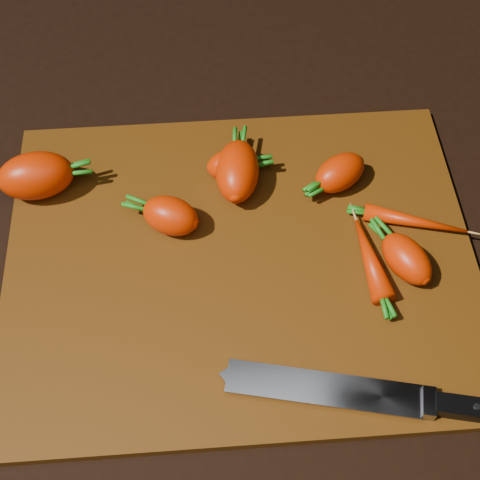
{
  "coord_description": "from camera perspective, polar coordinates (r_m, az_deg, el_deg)",
  "views": [
    {
      "loc": [
        -0.03,
        -0.38,
        0.62
      ],
      "look_at": [
        0.0,
        0.01,
        0.03
      ],
      "focal_mm": 50.0,
      "sensor_mm": 36.0,
      "label": 1
    }
  ],
  "objects": [
    {
      "name": "carrot_7",
      "position": [
        0.71,
        11.02,
        -1.56
      ],
      "size": [
        0.04,
        0.1,
        0.03
      ],
      "primitive_type": "ellipsoid",
      "rotation": [
        0.0,
        0.0,
        1.69
      ],
      "color": "red",
      "rests_on": "cutting_board"
    },
    {
      "name": "carrot_5",
      "position": [
        0.71,
        14.02,
        -1.57
      ],
      "size": [
        0.06,
        0.08,
        0.04
      ],
      "primitive_type": "ellipsoid",
      "rotation": [
        0.0,
        0.0,
        2.06
      ],
      "color": "red",
      "rests_on": "cutting_board"
    },
    {
      "name": "carrot_0",
      "position": [
        0.78,
        -17.03,
        5.26
      ],
      "size": [
        0.09,
        0.07,
        0.05
      ],
      "primitive_type": "ellipsoid",
      "rotation": [
        0.0,
        0.0,
        0.15
      ],
      "color": "red",
      "rests_on": "cutting_board"
    },
    {
      "name": "carrot_6",
      "position": [
        0.75,
        14.75,
        1.53
      ],
      "size": [
        0.11,
        0.05,
        0.02
      ],
      "primitive_type": "ellipsoid",
      "rotation": [
        0.0,
        0.0,
        -0.31
      ],
      "color": "red",
      "rests_on": "cutting_board"
    },
    {
      "name": "carrot_2",
      "position": [
        0.75,
        -0.22,
        5.91
      ],
      "size": [
        0.06,
        0.09,
        0.05
      ],
      "primitive_type": "ellipsoid",
      "rotation": [
        0.0,
        0.0,
        1.45
      ],
      "color": "red",
      "rests_on": "cutting_board"
    },
    {
      "name": "carrot_4",
      "position": [
        0.76,
        -0.66,
        6.39
      ],
      "size": [
        0.06,
        0.04,
        0.04
      ],
      "primitive_type": "ellipsoid",
      "rotation": [
        0.0,
        0.0,
        0.08
      ],
      "color": "red",
      "rests_on": "cutting_board"
    },
    {
      "name": "ground",
      "position": [
        0.73,
        0.06,
        -2.17
      ],
      "size": [
        2.0,
        2.0,
        0.01
      ],
      "primitive_type": "cube",
      "color": "black"
    },
    {
      "name": "carrot_1",
      "position": [
        0.72,
        -5.96,
        2.07
      ],
      "size": [
        0.07,
        0.06,
        0.04
      ],
      "primitive_type": "ellipsoid",
      "rotation": [
        0.0,
        0.0,
        2.7
      ],
      "color": "red",
      "rests_on": "cutting_board"
    },
    {
      "name": "knife",
      "position": [
        0.65,
        8.77,
        -12.63
      ],
      "size": [
        0.3,
        0.09,
        0.02
      ],
      "rotation": [
        0.0,
        0.0,
        -0.22
      ],
      "color": "gray",
      "rests_on": "cutting_board"
    },
    {
      "name": "carrot_3",
      "position": [
        0.76,
        8.51,
        5.7
      ],
      "size": [
        0.08,
        0.07,
        0.04
      ],
      "primitive_type": "ellipsoid",
      "rotation": [
        0.0,
        0.0,
        3.7
      ],
      "color": "red",
      "rests_on": "cutting_board"
    },
    {
      "name": "cutting_board",
      "position": [
        0.72,
        0.06,
        -1.72
      ],
      "size": [
        0.5,
        0.4,
        0.01
      ],
      "primitive_type": "cube",
      "color": "#4F2907",
      "rests_on": "ground"
    }
  ]
}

